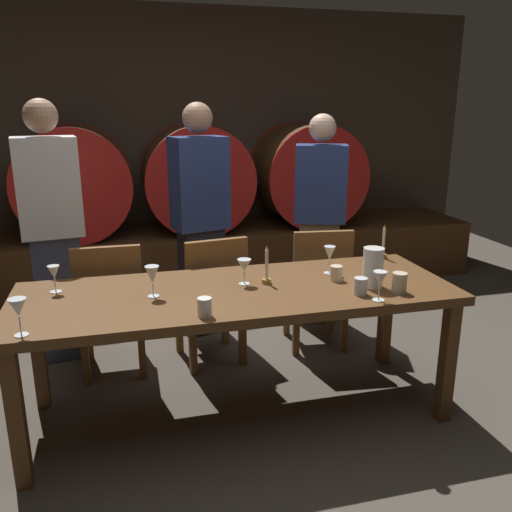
% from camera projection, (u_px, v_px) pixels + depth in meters
% --- Properties ---
extents(ground_plane, '(7.69, 7.69, 0.00)m').
position_uv_depth(ground_plane, '(263.00, 407.00, 3.03)').
color(ground_plane, '#4C443A').
extents(back_wall, '(5.92, 0.24, 2.58)m').
position_uv_depth(back_wall, '(190.00, 144.00, 5.35)').
color(back_wall, '#473A2D').
rests_on(back_wall, ground).
extents(barrel_shelf, '(5.32, 0.90, 0.53)m').
position_uv_depth(barrel_shelf, '(201.00, 255.00, 5.12)').
color(barrel_shelf, '#4C2D16').
rests_on(barrel_shelf, ground).
extents(wine_barrel_left, '(0.98, 0.79, 0.98)m').
position_uv_depth(wine_barrel_left, '(75.00, 182.00, 4.65)').
color(wine_barrel_left, '#513319').
rests_on(wine_barrel_left, barrel_shelf).
extents(wine_barrel_center, '(0.98, 0.79, 0.98)m').
position_uv_depth(wine_barrel_center, '(196.00, 178.00, 4.91)').
color(wine_barrel_center, brown).
rests_on(wine_barrel_center, barrel_shelf).
extents(wine_barrel_right, '(0.98, 0.79, 0.98)m').
position_uv_depth(wine_barrel_right, '(306.00, 174.00, 5.17)').
color(wine_barrel_right, '#513319').
rests_on(wine_barrel_right, barrel_shelf).
extents(dining_table, '(2.31, 0.82, 0.74)m').
position_uv_depth(dining_table, '(237.00, 302.00, 2.81)').
color(dining_table, brown).
rests_on(dining_table, ground).
extents(chair_left, '(0.40, 0.40, 0.88)m').
position_uv_depth(chair_left, '(110.00, 303.00, 3.27)').
color(chair_left, brown).
rests_on(chair_left, ground).
extents(chair_center, '(0.46, 0.46, 0.88)m').
position_uv_depth(chair_center, '(212.00, 294.00, 3.43)').
color(chair_center, brown).
rests_on(chair_center, ground).
extents(chair_right, '(0.44, 0.44, 0.88)m').
position_uv_depth(chair_right, '(318.00, 283.00, 3.65)').
color(chair_right, brown).
rests_on(chair_right, ground).
extents(guest_left, '(0.41, 0.30, 1.71)m').
position_uv_depth(guest_left, '(53.00, 232.00, 3.41)').
color(guest_left, '#33384C').
rests_on(guest_left, ground).
extents(guest_center, '(0.43, 0.33, 1.69)m').
position_uv_depth(guest_center, '(200.00, 220.00, 3.82)').
color(guest_center, black).
rests_on(guest_center, ground).
extents(guest_right, '(0.44, 0.36, 1.61)m').
position_uv_depth(guest_right, '(319.00, 220.00, 4.03)').
color(guest_right, brown).
rests_on(guest_right, ground).
extents(candle_left, '(0.05, 0.05, 0.21)m').
position_uv_depth(candle_left, '(267.00, 273.00, 2.86)').
color(candle_left, olive).
rests_on(candle_left, dining_table).
extents(candle_right, '(0.05, 0.05, 0.22)m').
position_uv_depth(candle_right, '(383.00, 249.00, 3.34)').
color(candle_right, olive).
rests_on(candle_right, dining_table).
extents(pitcher, '(0.11, 0.11, 0.22)m').
position_uv_depth(pitcher, '(373.00, 268.00, 2.80)').
color(pitcher, white).
rests_on(pitcher, dining_table).
extents(wine_glass_far_left, '(0.07, 0.07, 0.17)m').
position_uv_depth(wine_glass_far_left, '(18.00, 309.00, 2.20)').
color(wine_glass_far_left, white).
rests_on(wine_glass_far_left, dining_table).
extents(wine_glass_left, '(0.06, 0.06, 0.14)m').
position_uv_depth(wine_glass_left, '(54.00, 273.00, 2.72)').
color(wine_glass_left, white).
rests_on(wine_glass_left, dining_table).
extents(wine_glass_center_left, '(0.07, 0.07, 0.16)m').
position_uv_depth(wine_glass_center_left, '(152.00, 275.00, 2.65)').
color(wine_glass_center_left, white).
rests_on(wine_glass_center_left, dining_table).
extents(wine_glass_center_right, '(0.08, 0.08, 0.14)m').
position_uv_depth(wine_glass_center_right, '(244.00, 266.00, 2.84)').
color(wine_glass_center_right, white).
rests_on(wine_glass_center_right, dining_table).
extents(wine_glass_right, '(0.07, 0.07, 0.16)m').
position_uv_depth(wine_glass_right, '(330.00, 254.00, 3.02)').
color(wine_glass_right, white).
rests_on(wine_glass_right, dining_table).
extents(wine_glass_far_right, '(0.07, 0.07, 0.15)m').
position_uv_depth(wine_glass_far_right, '(380.00, 280.00, 2.60)').
color(wine_glass_far_right, white).
rests_on(wine_glass_far_right, dining_table).
extents(cup_far_left, '(0.07, 0.07, 0.09)m').
position_uv_depth(cup_far_left, '(205.00, 307.00, 2.42)').
color(cup_far_left, white).
rests_on(cup_far_left, dining_table).
extents(cup_center_left, '(0.07, 0.07, 0.08)m').
position_uv_depth(cup_center_left, '(336.00, 273.00, 2.92)').
color(cup_center_left, beige).
rests_on(cup_center_left, dining_table).
extents(cup_center_right, '(0.07, 0.07, 0.09)m').
position_uv_depth(cup_center_right, '(360.00, 286.00, 2.70)').
color(cup_center_right, silver).
rests_on(cup_center_right, dining_table).
extents(cup_far_right, '(0.08, 0.08, 0.11)m').
position_uv_depth(cup_far_right, '(399.00, 283.00, 2.73)').
color(cup_far_right, beige).
rests_on(cup_far_right, dining_table).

